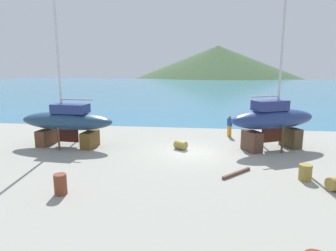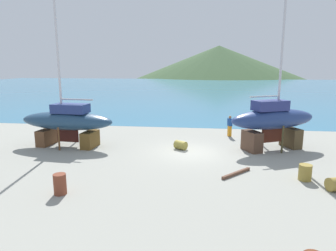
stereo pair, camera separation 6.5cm
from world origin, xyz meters
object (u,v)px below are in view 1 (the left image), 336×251
(worker, at_px, (230,126))
(sailboat_small_center, at_px, (273,120))
(sailboat_far_slipway, at_px, (67,121))
(barrel_tar_black, at_px, (181,145))
(barrel_rust_mid, at_px, (305,172))
(barrel_tipped_left, at_px, (60,184))

(worker, bearing_deg, sailboat_small_center, -73.47)
(sailboat_far_slipway, relative_size, worker, 6.29)
(sailboat_far_slipway, xyz_separation_m, worker, (10.96, 4.27, -0.86))
(barrel_tar_black, distance_m, barrel_rust_mid, 7.81)
(sailboat_small_center, bearing_deg, worker, 100.45)
(sailboat_small_center, distance_m, sailboat_far_slipway, 13.43)
(barrel_tipped_left, xyz_separation_m, barrel_tar_black, (4.45, 7.57, -0.17))
(sailboat_small_center, bearing_deg, sailboat_far_slipway, 158.26)
(barrel_tar_black, bearing_deg, sailboat_far_slipway, -178.85)
(barrel_tipped_left, height_order, barrel_rust_mid, barrel_tipped_left)
(sailboat_far_slipway, relative_size, barrel_tar_black, 13.19)
(worker, xyz_separation_m, barrel_tar_black, (-3.40, -4.12, -0.55))
(sailboat_small_center, height_order, sailboat_far_slipway, sailboat_small_center)
(sailboat_small_center, relative_size, barrel_tipped_left, 12.25)
(worker, bearing_deg, sailboat_far_slipway, -178.46)
(sailboat_far_slipway, bearing_deg, barrel_tar_black, -174.51)
(worker, relative_size, barrel_tar_black, 2.10)
(barrel_tar_black, bearing_deg, barrel_rust_mid, -36.21)
(worker, height_order, barrel_tipped_left, worker)
(barrel_tipped_left, bearing_deg, worker, 56.14)
(sailboat_far_slipway, xyz_separation_m, barrel_tipped_left, (3.11, -7.42, -1.24))
(sailboat_far_slipway, distance_m, worker, 11.79)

